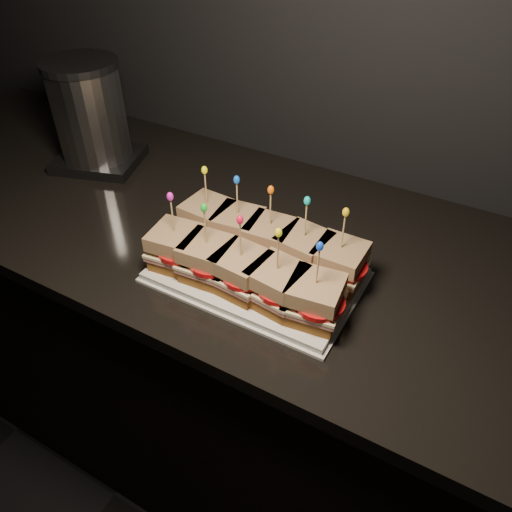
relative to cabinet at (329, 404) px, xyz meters
The scene contains 78 objects.
cabinet is the anchor object (origin of this frame).
granite_slab 0.45m from the cabinet, 90.00° to the right, with size 2.67×0.69×0.03m, color black.
platter 0.51m from the cabinet, 138.69° to the right, with size 0.38×0.23×0.02m, color silver.
platter_rim 0.51m from the cabinet, 138.69° to the right, with size 0.39×0.24×0.01m, color silver.
sandwich_0_bread_bot 0.58m from the cabinet, 165.60° to the right, with size 0.08×0.08×0.02m, color brown.
sandwich_0_ham 0.59m from the cabinet, 165.60° to the right, with size 0.09×0.09×0.01m, color #BF5C60.
sandwich_0_cheese 0.60m from the cabinet, 165.60° to the right, with size 0.10×0.09×0.01m, color #FEEBAE.
sandwich_0_tomato 0.60m from the cabinet, 163.83° to the right, with size 0.08×0.08×0.01m, color red.
sandwich_0_bread_top 0.62m from the cabinet, 165.60° to the right, with size 0.09×0.09×0.03m, color brown.
sandwich_0_pick 0.66m from the cabinet, 165.60° to the right, with size 0.00×0.00×0.09m, color tan.
sandwich_0_frill 0.70m from the cabinet, 165.60° to the right, with size 0.01×0.01×0.02m, color yellow.
sandwich_1_bread_bot 0.55m from the cabinet, 161.14° to the right, with size 0.08×0.08×0.02m, color brown.
sandwich_1_ham 0.56m from the cabinet, 161.14° to the right, with size 0.09×0.09×0.01m, color #BF5C60.
sandwich_1_cheese 0.57m from the cabinet, 161.14° to the right, with size 0.10×0.09×0.01m, color #FEEBAE.
sandwich_1_tomato 0.57m from the cabinet, 158.63° to the right, with size 0.08×0.08×0.01m, color red.
sandwich_1_bread_top 0.59m from the cabinet, 161.14° to the right, with size 0.09×0.09×0.03m, color brown.
sandwich_1_pick 0.63m from the cabinet, 161.14° to the right, with size 0.00×0.00×0.09m, color tan.
sandwich_1_frill 0.68m from the cabinet, 161.14° to the right, with size 0.01×0.01×0.02m, color blue.
sandwich_2_bread_bot 0.52m from the cabinet, 152.97° to the right, with size 0.08×0.08×0.02m, color brown.
sandwich_2_ham 0.54m from the cabinet, 152.97° to the right, with size 0.09×0.09×0.01m, color #BF5C60.
sandwich_2_cheese 0.54m from the cabinet, 152.97° to the right, with size 0.10×0.09×0.01m, color #FEEBAE.
sandwich_2_tomato 0.55m from the cabinet, 148.95° to the right, with size 0.08×0.08×0.01m, color red.
sandwich_2_bread_top 0.57m from the cabinet, 152.97° to the right, with size 0.09×0.09×0.03m, color brown.
sandwich_2_pick 0.61m from the cabinet, 152.97° to the right, with size 0.00×0.00×0.09m, color tan.
sandwich_2_frill 0.66m from the cabinet, 152.97° to the right, with size 0.01×0.01×0.02m, color #F76006.
sandwich_3_bread_bot 0.51m from the cabinet, 134.79° to the right, with size 0.08×0.08×0.02m, color brown.
sandwich_3_ham 0.52m from the cabinet, 134.79° to the right, with size 0.09×0.09×0.01m, color #BF5C60.
sandwich_3_cheese 0.53m from the cabinet, 134.79° to the right, with size 0.10×0.09×0.01m, color #FEEBAE.
sandwich_3_tomato 0.54m from the cabinet, 127.49° to the right, with size 0.08×0.08×0.01m, color red.
sandwich_3_bread_top 0.56m from the cabinet, 134.79° to the right, with size 0.09×0.09×0.03m, color brown.
sandwich_3_pick 0.60m from the cabinet, 134.79° to the right, with size 0.00×0.00×0.09m, color tan.
sandwich_3_frill 0.65m from the cabinet, 134.79° to the right, with size 0.01×0.01×0.02m, color #0AB3B0.
sandwich_4_bread_bot 0.50m from the cabinet, 91.46° to the right, with size 0.08×0.08×0.02m, color brown.
sandwich_4_ham 0.52m from the cabinet, 91.46° to the right, with size 0.09×0.09×0.01m, color #BF5C60.
sandwich_4_cheese 0.53m from the cabinet, 91.46° to the right, with size 0.10×0.09×0.01m, color #FEEBAE.
sandwich_4_tomato 0.53m from the cabinet, 82.75° to the right, with size 0.08×0.08×0.01m, color red.
sandwich_4_bread_top 0.55m from the cabinet, 91.46° to the right, with size 0.09×0.09×0.03m, color brown.
sandwich_4_pick 0.60m from the cabinet, 91.46° to the right, with size 0.00×0.00×0.09m, color tan.
sandwich_4_frill 0.64m from the cabinet, 91.46° to the right, with size 0.01×0.01×0.02m, color gold.
sandwich_5_bread_bot 0.60m from the cabinet, 147.88° to the right, with size 0.08×0.08×0.02m, color brown.
sandwich_5_ham 0.61m from the cabinet, 147.88° to the right, with size 0.09×0.09×0.01m, color #BF5C60.
sandwich_5_cheese 0.62m from the cabinet, 147.88° to the right, with size 0.10×0.09×0.01m, color #FEEBAE.
sandwich_5_tomato 0.62m from the cabinet, 145.90° to the right, with size 0.08×0.08×0.01m, color red.
sandwich_5_bread_top 0.64m from the cabinet, 147.88° to the right, with size 0.09×0.09×0.03m, color brown.
sandwich_5_pick 0.68m from the cabinet, 147.88° to the right, with size 0.00×0.00×0.09m, color tan.
sandwich_5_frill 0.72m from the cabinet, 147.88° to the right, with size 0.01×0.01×0.02m, color #CA1BB0.
sandwich_6_bread_bot 0.57m from the cabinet, 140.13° to the right, with size 0.08×0.08×0.02m, color brown.
sandwich_6_ham 0.58m from the cabinet, 140.13° to the right, with size 0.09×0.09×0.01m, color #BF5C60.
sandwich_6_cheese 0.59m from the cabinet, 140.13° to the right, with size 0.10×0.09×0.01m, color #FEEBAE.
sandwich_6_tomato 0.60m from the cabinet, 137.57° to the right, with size 0.08×0.08×0.01m, color red.
sandwich_6_bread_top 0.61m from the cabinet, 140.13° to the right, with size 0.09×0.09×0.03m, color brown.
sandwich_6_pick 0.65m from the cabinet, 140.13° to the right, with size 0.00×0.00×0.09m, color tan.
sandwich_6_frill 0.70m from the cabinet, 140.13° to the right, with size 0.01×0.01×0.02m, color green.
sandwich_7_bread_bot 0.55m from the cabinet, 128.72° to the right, with size 0.08×0.08×0.02m, color brown.
sandwich_7_ham 0.56m from the cabinet, 128.72° to the right, with size 0.09×0.09×0.01m, color #BF5C60.
sandwich_7_cheese 0.57m from the cabinet, 128.72° to the right, with size 0.10×0.09×0.01m, color #FEEBAE.
sandwich_7_tomato 0.58m from the cabinet, 125.42° to the right, with size 0.08×0.08×0.01m, color red.
sandwich_7_bread_top 0.59m from the cabinet, 128.72° to the right, with size 0.09×0.09×0.03m, color brown.
sandwich_7_pick 0.64m from the cabinet, 128.72° to the right, with size 0.00×0.00×0.09m, color tan.
sandwich_7_frill 0.68m from the cabinet, 128.72° to the right, with size 0.01×0.01×0.02m, color red.
sandwich_8_bread_bot 0.53m from the cabinet, 112.10° to the right, with size 0.08×0.08×0.02m, color brown.
sandwich_8_ham 0.55m from the cabinet, 112.10° to the right, with size 0.09×0.09×0.01m, color #BF5C60.
sandwich_8_cheese 0.56m from the cabinet, 112.10° to the right, with size 0.10×0.09×0.01m, color #FEEBAE.
sandwich_8_tomato 0.56m from the cabinet, 108.18° to the right, with size 0.08×0.08×0.01m, color red.
sandwich_8_bread_top 0.58m from the cabinet, 112.10° to the right, with size 0.09×0.09×0.03m, color brown.
sandwich_8_pick 0.62m from the cabinet, 112.10° to the right, with size 0.00×0.00×0.09m, color tan.
sandwich_8_frill 0.67m from the cabinet, 112.10° to the right, with size 0.01×0.01×0.02m, color yellow.
sandwich_9_bread_bot 0.53m from the cabinet, 90.60° to the right, with size 0.08×0.08×0.02m, color brown.
sandwich_9_ham 0.54m from the cabinet, 90.60° to the right, with size 0.09×0.09×0.01m, color #BF5C60.
sandwich_9_cheese 0.55m from the cabinet, 90.60° to the right, with size 0.10×0.09×0.01m, color #FEEBAE.
sandwich_9_tomato 0.56m from the cabinet, 86.88° to the right, with size 0.08×0.08×0.01m, color red.
sandwich_9_bread_top 0.58m from the cabinet, 90.60° to the right, with size 0.09×0.09×0.03m, color brown.
sandwich_9_pick 0.62m from the cabinet, 90.60° to the right, with size 0.00×0.00×0.09m, color tan.
sandwich_9_frill 0.66m from the cabinet, 90.60° to the right, with size 0.01×0.01×0.02m, color blue.
appliance_base 0.87m from the cabinet, behind, with size 0.20×0.17×0.03m, color #262628.
appliance_body 0.94m from the cabinet, behind, with size 0.17×0.17×0.22m, color silver.
appliance_lid 1.02m from the cabinet, behind, with size 0.18×0.18×0.02m, color #262628.
appliance 0.94m from the cabinet, behind, with size 0.20×0.17×0.26m, color silver, non-canonical shape.
Camera 1 is at (0.74, 0.92, 1.54)m, focal length 35.00 mm.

